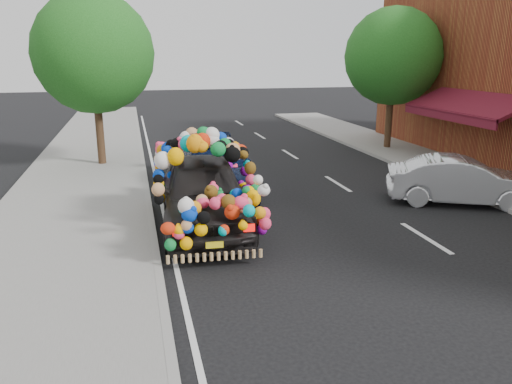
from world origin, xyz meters
TOP-DOWN VIEW (x-y plane):
  - ground at (0.00, 0.00)m, footprint 100.00×100.00m
  - sidewalk at (-4.30, 0.00)m, footprint 4.00×60.00m
  - kerb at (-2.35, 0.00)m, footprint 0.15×60.00m
  - footpath_far at (8.20, 3.00)m, footprint 3.00×40.00m
  - lane_markings at (3.60, 0.00)m, footprint 6.00×50.00m
  - tree_near_sidewalk at (-3.80, 9.50)m, footprint 4.20×4.20m
  - tree_far_b at (8.00, 10.00)m, footprint 4.00×4.00m
  - plush_art_car at (-1.11, 1.99)m, footprint 2.67×5.26m
  - navy_sedan at (-0.34, 5.15)m, footprint 2.20×5.06m
  - silver_hatchback at (6.00, 2.17)m, footprint 4.14×2.91m

SIDE VIEW (x-z plane):
  - ground at x=0.00m, z-range 0.00..0.00m
  - lane_markings at x=3.60m, z-range 0.00..0.01m
  - sidewalk at x=-4.30m, z-range 0.00..0.12m
  - footpath_far at x=8.20m, z-range 0.00..0.12m
  - kerb at x=-2.35m, z-range 0.00..0.13m
  - silver_hatchback at x=6.00m, z-range 0.00..1.29m
  - navy_sedan at x=-0.34m, z-range 0.00..1.45m
  - plush_art_car at x=-1.11m, z-range 0.04..2.36m
  - tree_far_b at x=8.00m, z-range 0.94..6.84m
  - tree_near_sidewalk at x=-3.80m, z-range 0.96..7.09m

